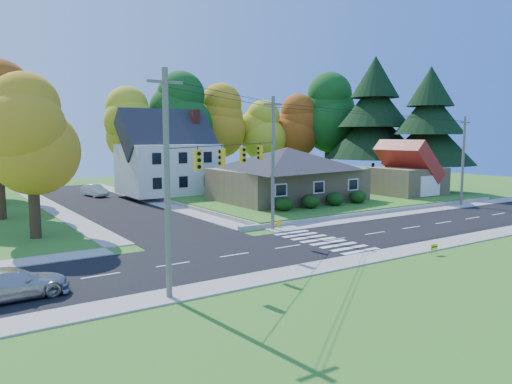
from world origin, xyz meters
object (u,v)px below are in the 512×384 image
at_px(ranch_house, 287,173).
at_px(white_car, 95,190).
at_px(fire_hydrant, 278,224).
at_px(silver_sedan, 12,284).

xyz_separation_m(ranch_house, white_car, (-14.88, 17.45, -2.55)).
bearing_deg(fire_hydrant, white_car, 102.49).
height_order(white_car, fire_hydrant, white_car).
xyz_separation_m(ranch_house, silver_sedan, (-28.32, -17.56, -2.55)).
relative_size(ranch_house, silver_sedan, 3.04).
bearing_deg(white_car, ranch_house, -60.23).
bearing_deg(silver_sedan, fire_hydrant, -72.34).
bearing_deg(ranch_house, fire_hydrant, -129.86).
xyz_separation_m(silver_sedan, fire_hydrant, (19.61, 7.13, -0.39)).
relative_size(silver_sedan, white_car, 1.14).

